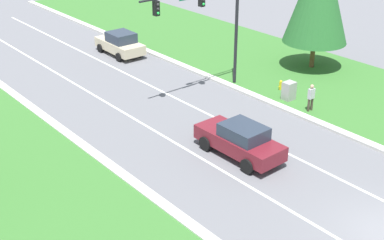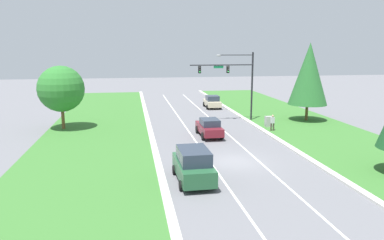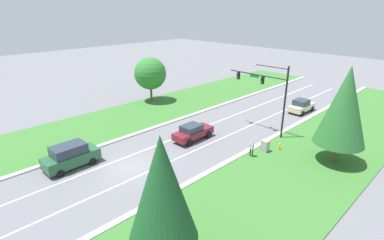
# 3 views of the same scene
# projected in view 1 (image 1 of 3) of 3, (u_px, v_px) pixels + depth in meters

# --- Properties ---
(traffic_signal_mast) EXTENTS (7.27, 0.41, 7.80)m
(traffic_signal_mast) POSITION_uv_depth(u_px,v_px,m) (212.00, 10.00, 31.34)
(traffic_signal_mast) COLOR black
(traffic_signal_mast) RESTS_ON ground_plane
(burgundy_sedan) EXTENTS (2.04, 4.70, 1.72)m
(burgundy_sedan) POSITION_uv_depth(u_px,v_px,m) (240.00, 140.00, 25.79)
(burgundy_sedan) COLOR maroon
(burgundy_sedan) RESTS_ON ground_plane
(champagne_sedan) EXTENTS (2.12, 4.36, 1.74)m
(champagne_sedan) POSITION_uv_depth(u_px,v_px,m) (120.00, 44.00, 39.66)
(champagne_sedan) COLOR beige
(champagne_sedan) RESTS_ON ground_plane
(utility_cabinet) EXTENTS (0.70, 0.60, 1.19)m
(utility_cabinet) POSITION_uv_depth(u_px,v_px,m) (289.00, 91.00, 32.02)
(utility_cabinet) COLOR #9E9E99
(utility_cabinet) RESTS_ON ground_plane
(pedestrian) EXTENTS (0.40, 0.25, 1.69)m
(pedestrian) POSITION_uv_depth(u_px,v_px,m) (311.00, 97.00, 30.40)
(pedestrian) COLOR #42382D
(pedestrian) RESTS_ON ground_plane
(fire_hydrant) EXTENTS (0.34, 0.20, 0.70)m
(fire_hydrant) POSITION_uv_depth(u_px,v_px,m) (281.00, 86.00, 33.53)
(fire_hydrant) COLOR gold
(fire_hydrant) RESTS_ON ground_plane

